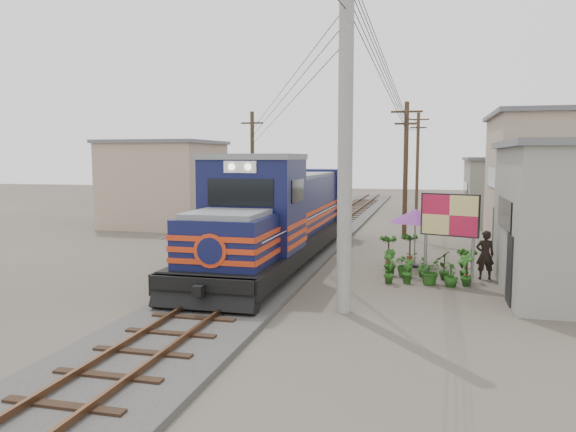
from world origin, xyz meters
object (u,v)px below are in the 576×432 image
(locomotive, at_px, (283,217))
(market_umbrella, at_px, (415,216))
(vendor, at_px, (485,255))
(billboard, at_px, (450,218))

(locomotive, relative_size, market_umbrella, 7.52)
(vendor, bearing_deg, market_umbrella, -42.79)
(billboard, bearing_deg, market_umbrella, 134.21)
(billboard, bearing_deg, locomotive, 178.22)
(billboard, xyz_separation_m, market_umbrella, (-1.16, 2.60, -0.24))
(locomotive, relative_size, billboard, 5.61)
(locomotive, distance_m, billboard, 6.88)
(market_umbrella, distance_m, vendor, 3.12)
(locomotive, height_order, billboard, locomotive)
(billboard, height_order, vendor, billboard)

